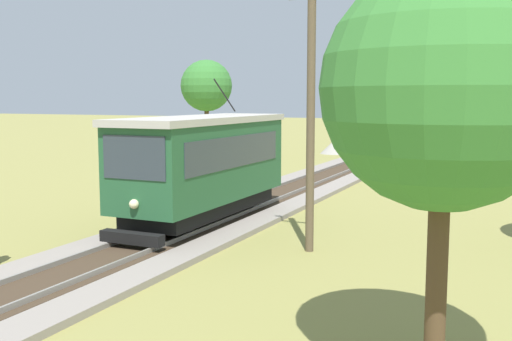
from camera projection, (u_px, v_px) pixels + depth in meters
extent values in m
cube|color=#235633|center=(204.00, 161.00, 20.52)|extent=(2.50, 8.00, 2.60)
cube|color=#B2ADA3|center=(203.00, 120.00, 20.35)|extent=(2.60, 8.32, 0.22)
cube|color=black|center=(204.00, 206.00, 20.71)|extent=(2.10, 7.04, 0.44)
cube|color=#2D3842|center=(134.00, 158.00, 16.83)|extent=(2.10, 0.03, 1.25)
cube|color=#2D3842|center=(237.00, 152.00, 19.96)|extent=(0.02, 6.72, 1.04)
sphere|color=#F4EAB2|center=(134.00, 204.00, 16.95)|extent=(0.28, 0.28, 0.28)
cylinder|color=black|center=(225.00, 96.00, 21.70)|extent=(0.05, 1.67, 1.19)
cube|color=black|center=(132.00, 238.00, 16.93)|extent=(2.00, 0.36, 0.32)
cylinder|color=black|center=(169.00, 218.00, 18.68)|extent=(1.54, 0.80, 0.80)
cylinder|color=black|center=(233.00, 196.00, 22.73)|extent=(1.54, 0.80, 0.80)
cube|color=slate|center=(385.00, 133.00, 46.52)|extent=(2.40, 5.20, 1.70)
cube|color=black|center=(384.00, 146.00, 46.65)|extent=(2.02, 4.78, 0.38)
cylinder|color=black|center=(380.00, 148.00, 45.24)|extent=(1.54, 0.76, 0.76)
cylinder|color=black|center=(389.00, 145.00, 48.06)|extent=(1.54, 0.76, 0.76)
cylinder|color=brown|center=(311.00, 110.00, 16.95)|extent=(0.24, 0.28, 8.23)
cylinder|color=brown|center=(405.00, 106.00, 29.93)|extent=(0.24, 0.27, 8.08)
cube|color=brown|center=(407.00, 44.00, 29.56)|extent=(1.40, 0.10, 0.10)
cylinder|color=silver|center=(396.00, 42.00, 29.78)|extent=(0.08, 0.08, 0.10)
cylinder|color=silver|center=(418.00, 41.00, 29.33)|extent=(0.08, 0.08, 0.10)
cylinder|color=brown|center=(438.00, 110.00, 41.09)|extent=(0.24, 0.32, 7.23)
cube|color=brown|center=(440.00, 70.00, 40.76)|extent=(1.40, 0.10, 0.10)
cylinder|color=silver|center=(431.00, 68.00, 40.97)|extent=(0.08, 0.08, 0.10)
cylinder|color=silver|center=(448.00, 68.00, 40.52)|extent=(0.08, 0.08, 0.10)
cylinder|color=brown|center=(461.00, 111.00, 55.03)|extent=(0.24, 0.28, 6.54)
cube|color=brown|center=(462.00, 84.00, 54.73)|extent=(1.40, 0.10, 0.10)
cylinder|color=silver|center=(456.00, 83.00, 54.94)|extent=(0.08, 0.08, 0.10)
cylinder|color=silver|center=(468.00, 83.00, 54.49)|extent=(0.08, 0.08, 0.10)
cone|color=#9E998E|center=(335.00, 146.00, 48.06)|extent=(2.39, 2.39, 1.18)
cylinder|color=#4C3823|center=(207.00, 133.00, 41.94)|extent=(0.32, 0.32, 3.96)
sphere|color=#387A33|center=(206.00, 86.00, 41.54)|extent=(3.57, 3.57, 3.57)
cylinder|color=#4C3823|center=(436.00, 285.00, 9.11)|extent=(0.32, 0.32, 3.21)
sphere|color=#387A33|center=(444.00, 88.00, 8.75)|extent=(3.66, 3.66, 3.66)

